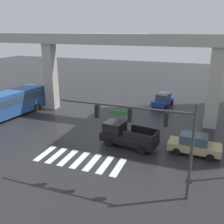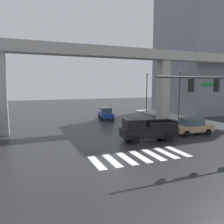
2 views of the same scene
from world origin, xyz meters
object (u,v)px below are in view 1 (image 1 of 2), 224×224
Objects in this scene: city_bus at (5,104)px; sedan_blue at (163,100)px; sedan_tan at (194,144)px; pickup_truck at (126,135)px; traffic_signal_mast at (148,126)px.

city_bus reaches higher than sedan_blue.
pickup_truck is at bearing -175.35° from sedan_tan.
city_bus is at bearing -145.65° from sedan_blue.
sedan_tan is at bearing 66.92° from traffic_signal_mast.
city_bus reaches higher than pickup_truck.
pickup_truck is 1.22× the size of sedan_tan.
city_bus is 2.42× the size of sedan_blue.
traffic_signal_mast is at bearing -23.43° from city_bus.
traffic_signal_mast reaches higher than sedan_tan.
sedan_tan is 0.50× the size of traffic_signal_mast.
sedan_blue is 13.90m from sedan_tan.
city_bus is at bearing 156.57° from traffic_signal_mast.
sedan_blue is at bearing 95.90° from traffic_signal_mast.
sedan_blue and sedan_tan have the same top height.
city_bus is 2.52× the size of sedan_tan.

